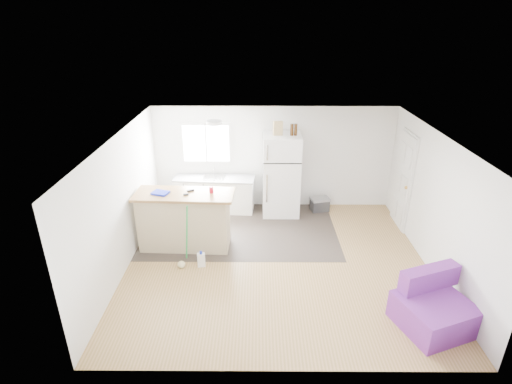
% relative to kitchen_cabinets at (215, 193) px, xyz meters
% --- Properties ---
extents(room, '(5.51, 5.01, 2.41)m').
position_rel_kitchen_cabinets_xyz_m(room, '(1.37, -2.21, 0.78)').
color(room, olive).
rests_on(room, ground).
extents(vinyl_zone, '(4.05, 2.50, 0.00)m').
position_rel_kitchen_cabinets_xyz_m(vinyl_zone, '(0.64, -0.96, -0.42)').
color(vinyl_zone, '#342C27').
rests_on(vinyl_zone, floor).
extents(window, '(1.18, 0.06, 0.98)m').
position_rel_kitchen_cabinets_xyz_m(window, '(-0.18, 0.27, 1.13)').
color(window, white).
rests_on(window, back_wall).
extents(interior_door, '(0.11, 0.92, 2.10)m').
position_rel_kitchen_cabinets_xyz_m(interior_door, '(4.09, -0.66, 0.60)').
color(interior_door, white).
rests_on(interior_door, right_wall).
extents(ceiling_fixture, '(0.30, 0.30, 0.07)m').
position_rel_kitchen_cabinets_xyz_m(ceiling_fixture, '(0.17, -1.01, 1.94)').
color(ceiling_fixture, white).
rests_on(ceiling_fixture, ceiling).
extents(kitchen_cabinets, '(1.88, 0.71, 1.09)m').
position_rel_kitchen_cabinets_xyz_m(kitchen_cabinets, '(0.00, 0.00, 0.00)').
color(kitchen_cabinets, white).
rests_on(kitchen_cabinets, floor).
extents(peninsula, '(1.91, 0.80, 1.15)m').
position_rel_kitchen_cabinets_xyz_m(peninsula, '(-0.42, -1.64, 0.17)').
color(peninsula, '#BFAE8A').
rests_on(peninsula, floor).
extents(refrigerator, '(0.83, 0.79, 1.87)m').
position_rel_kitchen_cabinets_xyz_m(refrigerator, '(1.53, -0.12, 0.52)').
color(refrigerator, white).
rests_on(refrigerator, floor).
extents(cooler, '(0.48, 0.38, 0.32)m').
position_rel_kitchen_cabinets_xyz_m(cooler, '(2.46, -0.03, -0.25)').
color(cooler, '#2F3032').
rests_on(cooler, floor).
extents(purple_seat, '(1.22, 1.21, 0.79)m').
position_rel_kitchen_cabinets_xyz_m(purple_seat, '(3.59, -3.82, -0.13)').
color(purple_seat, '#702D92').
rests_on(purple_seat, floor).
extents(cleaner_jug, '(0.15, 0.12, 0.31)m').
position_rel_kitchen_cabinets_xyz_m(cleaner_jug, '(-0.03, -2.34, -0.28)').
color(cleaner_jug, white).
rests_on(cleaner_jug, floor).
extents(mop, '(0.28, 0.34, 1.27)m').
position_rel_kitchen_cabinets_xyz_m(mop, '(-0.35, -2.36, -0.19)').
color(mop, green).
rests_on(mop, floor).
extents(red_cup, '(0.09, 0.09, 0.12)m').
position_rel_kitchen_cabinets_xyz_m(red_cup, '(0.13, -1.61, 0.80)').
color(red_cup, red).
rests_on(red_cup, peninsula).
extents(blue_tray, '(0.36, 0.31, 0.04)m').
position_rel_kitchen_cabinets_xyz_m(blue_tray, '(-0.83, -1.66, 0.75)').
color(blue_tray, '#1322BB').
rests_on(blue_tray, peninsula).
extents(tool_a, '(0.15, 0.10, 0.03)m').
position_rel_kitchen_cabinets_xyz_m(tool_a, '(-0.28, -1.54, 0.75)').
color(tool_a, black).
rests_on(tool_a, peninsula).
extents(tool_b, '(0.11, 0.06, 0.03)m').
position_rel_kitchen_cabinets_xyz_m(tool_b, '(-0.34, -1.73, 0.75)').
color(tool_b, black).
rests_on(tool_b, peninsula).
extents(cardboard_box, '(0.21, 0.13, 0.30)m').
position_rel_kitchen_cabinets_xyz_m(cardboard_box, '(1.43, -0.15, 1.60)').
color(cardboard_box, tan).
rests_on(cardboard_box, refrigerator).
extents(bottle_left, '(0.09, 0.09, 0.25)m').
position_rel_kitchen_cabinets_xyz_m(bottle_left, '(1.73, -0.18, 1.57)').
color(bottle_left, '#361E09').
rests_on(bottle_left, refrigerator).
extents(bottle_right, '(0.09, 0.09, 0.25)m').
position_rel_kitchen_cabinets_xyz_m(bottle_right, '(1.81, -0.17, 1.57)').
color(bottle_right, '#361E09').
rests_on(bottle_right, refrigerator).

